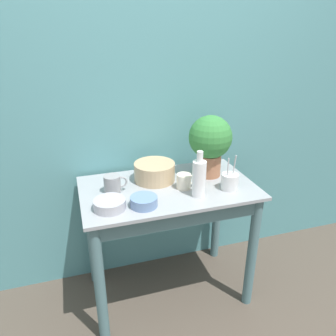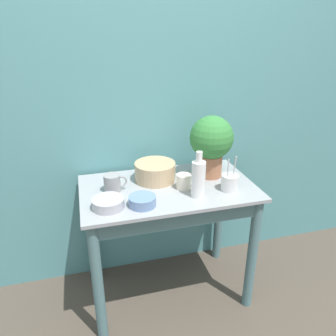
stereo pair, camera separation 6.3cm
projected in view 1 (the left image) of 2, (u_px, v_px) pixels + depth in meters
ground_plane at (183, 324)px, 1.99m from camera, size 12.00×12.00×0.00m
wall_back at (151, 106)px, 2.09m from camera, size 6.00×0.05×2.40m
counter_table at (169, 216)px, 1.99m from camera, size 1.02×0.60×0.79m
potted_plant at (210, 141)px, 2.00m from camera, size 0.27×0.27×0.39m
bowl_wash_large at (155, 172)px, 2.00m from camera, size 0.25×0.25×0.11m
bottle_tall at (199, 178)px, 1.79m from camera, size 0.08×0.08×0.26m
mug_cream at (184, 181)px, 1.90m from camera, size 0.12×0.08×0.09m
mug_grey at (113, 184)px, 1.85m from camera, size 0.13×0.10×0.10m
bowl_small_blue at (144, 201)px, 1.72m from camera, size 0.14×0.14×0.05m
bowl_small_steel at (110, 204)px, 1.69m from camera, size 0.17×0.17×0.05m
utensil_cup at (230, 181)px, 1.89m from camera, size 0.10×0.10×0.21m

